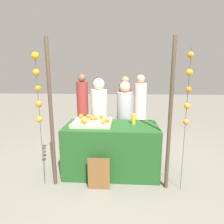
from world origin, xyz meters
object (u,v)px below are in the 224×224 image
object	(u,v)px
stall_counter	(111,149)
vendor_right	(124,123)
juice_bottle	(134,119)
orange_0	(85,121)
chalkboard_sign	(99,174)
vendor_left	(99,121)
orange_1	(81,116)

from	to	relation	value
stall_counter	vendor_right	distance (m)	0.77
juice_bottle	vendor_right	world-z (taller)	vendor_right
orange_0	juice_bottle	world-z (taller)	juice_bottle
stall_counter	vendor_right	size ratio (longest dim) A/B	1.01
chalkboard_sign	vendor_left	size ratio (longest dim) A/B	0.32
orange_0	chalkboard_sign	bearing A→B (deg)	-55.33
juice_bottle	vendor_left	bearing A→B (deg)	141.55
juice_bottle	vendor_right	xyz separation A→B (m)	(-0.16, 0.58, -0.22)
orange_0	vendor_right	world-z (taller)	vendor_right
stall_counter	chalkboard_sign	xyz separation A→B (m)	(-0.16, -0.56, -0.19)
stall_counter	vendor_right	bearing A→B (deg)	71.20
vendor_left	vendor_right	bearing A→B (deg)	4.93
stall_counter	chalkboard_sign	size ratio (longest dim) A/B	3.06
chalkboard_sign	juice_bottle	bearing A→B (deg)	49.93
chalkboard_sign	vendor_left	bearing A→B (deg)	96.38
orange_0	orange_1	world-z (taller)	orange_0
stall_counter	juice_bottle	world-z (taller)	juice_bottle
juice_bottle	vendor_left	xyz separation A→B (m)	(-0.67, 0.54, -0.19)
orange_1	vendor_left	size ratio (longest dim) A/B	0.05
orange_1	vendor_left	xyz separation A→B (m)	(0.29, 0.39, -0.20)
orange_0	juice_bottle	bearing A→B (deg)	16.96
orange_1	vendor_left	world-z (taller)	vendor_left
vendor_right	vendor_left	bearing A→B (deg)	-175.07
orange_1	juice_bottle	world-z (taller)	juice_bottle
orange_1	vendor_right	distance (m)	0.95
juice_bottle	vendor_left	size ratio (longest dim) A/B	0.12
orange_1	vendor_right	bearing A→B (deg)	27.93
stall_counter	orange_0	world-z (taller)	orange_0
chalkboard_sign	vendor_right	world-z (taller)	vendor_right
stall_counter	juice_bottle	bearing A→B (deg)	12.90
vendor_left	juice_bottle	bearing A→B (deg)	-38.45
juice_bottle	orange_1	bearing A→B (deg)	171.18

